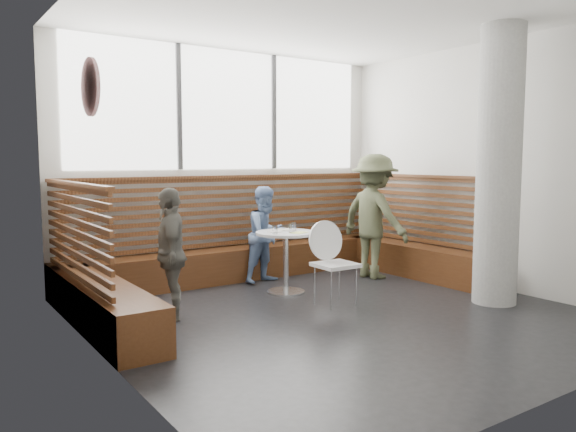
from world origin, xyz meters
TOP-DOWN VIEW (x-y plane):
  - room at (0.00, 0.00)m, footprint 5.00×5.00m
  - booth at (0.00, 1.77)m, footprint 5.00×2.50m
  - concrete_column at (1.85, -0.60)m, footprint 0.50×0.50m
  - wall_art at (-2.46, 0.40)m, footprint 0.03×0.50m
  - cafe_table at (0.10, 1.19)m, footprint 0.76×0.76m
  - cafe_chair at (0.22, 0.43)m, footprint 0.46×0.45m
  - adult_man at (1.66, 1.26)m, footprint 0.73×1.18m
  - child_back at (0.23, 1.86)m, footprint 0.73×0.62m
  - child_left at (-1.54, 0.93)m, footprint 0.61×0.88m
  - plate_near at (-0.03, 1.24)m, footprint 0.19×0.19m
  - plate_far at (0.17, 1.31)m, footprint 0.22×0.22m
  - glass_left at (-0.12, 1.10)m, footprint 0.07×0.07m
  - glass_mid at (0.13, 1.10)m, footprint 0.07×0.07m
  - glass_right at (0.26, 1.25)m, footprint 0.06×0.06m
  - menu_card at (0.18, 1.02)m, footprint 0.26×0.23m

SIDE VIEW (x-z plane):
  - booth at x=0.00m, z-range -0.31..1.13m
  - cafe_table at x=0.10m, z-range 0.17..0.95m
  - cafe_chair at x=0.22m, z-range 0.09..1.06m
  - child_back at x=0.23m, z-range 0.00..1.32m
  - child_left at x=-1.54m, z-range 0.00..1.39m
  - menu_card at x=0.18m, z-range 0.78..0.78m
  - plate_near at x=-0.03m, z-range 0.78..0.79m
  - plate_far at x=0.17m, z-range 0.78..0.79m
  - glass_right at x=0.26m, z-range 0.78..0.88m
  - glass_left at x=-0.12m, z-range 0.78..0.89m
  - glass_mid at x=0.13m, z-range 0.78..0.89m
  - adult_man at x=1.66m, z-range 0.00..1.76m
  - concrete_column at x=1.85m, z-range 0.00..3.20m
  - room at x=0.00m, z-range 0.00..3.20m
  - wall_art at x=-2.46m, z-range 2.05..2.55m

